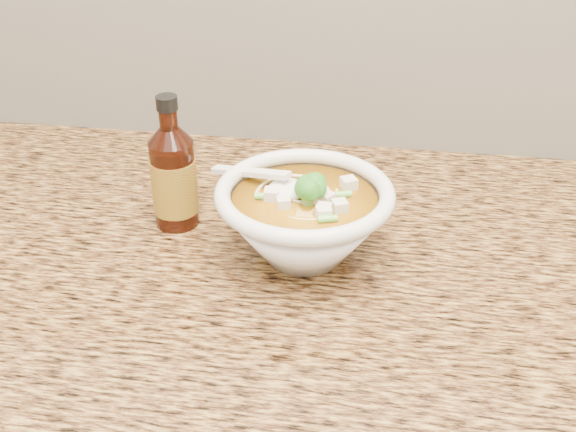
# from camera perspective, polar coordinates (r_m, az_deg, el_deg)

# --- Properties ---
(counter_slab) EXTENTS (4.00, 0.68, 0.04)m
(counter_slab) POSITION_cam_1_polar(r_m,az_deg,el_deg) (0.92, 7.77, -4.11)
(counter_slab) COLOR olive
(counter_slab) RESTS_ON cabinet
(soup_bowl) EXTENTS (0.23, 0.22, 0.12)m
(soup_bowl) POSITION_cam_1_polar(r_m,az_deg,el_deg) (0.87, 1.28, -0.38)
(soup_bowl) COLOR white
(soup_bowl) RESTS_ON counter_slab
(hot_sauce_bottle) EXTENTS (0.07, 0.07, 0.18)m
(hot_sauce_bottle) POSITION_cam_1_polar(r_m,az_deg,el_deg) (0.94, -9.01, 3.00)
(hot_sauce_bottle) COLOR #3B1208
(hot_sauce_bottle) RESTS_ON counter_slab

